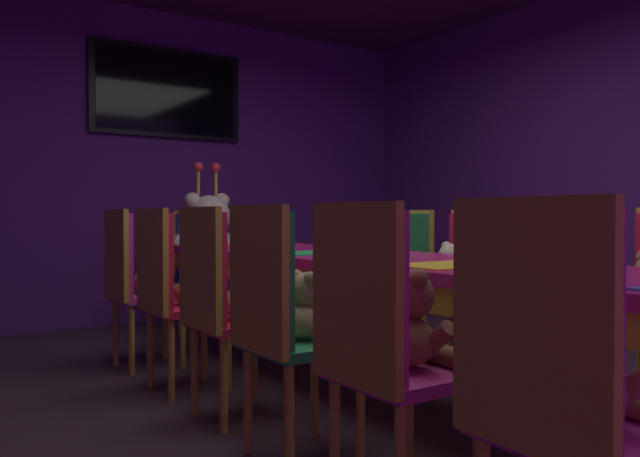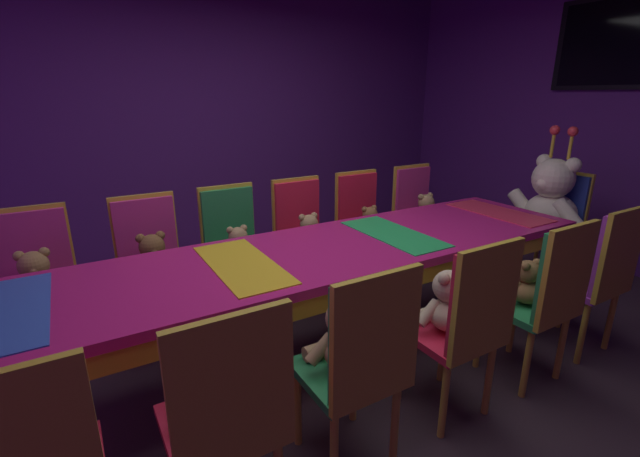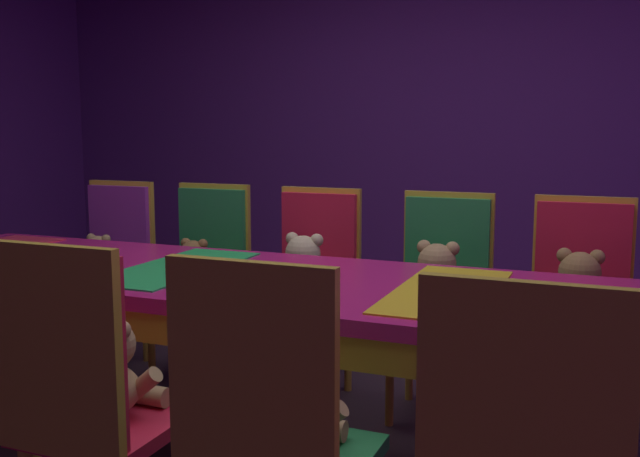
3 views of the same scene
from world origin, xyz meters
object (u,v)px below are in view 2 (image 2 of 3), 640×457
at_px(teddy_right_1, 215,383).
at_px(teddy_right_2, 343,338).
at_px(banquet_table, 325,261).
at_px(chair_right_5, 603,268).
at_px(chair_right_1, 228,408).
at_px(teddy_right_3, 447,304).
at_px(wall_tv, 636,40).
at_px(chair_left_2, 232,239).
at_px(teddy_left_2, 239,247).
at_px(teddy_left_5, 426,212).
at_px(teddy_left_0, 37,281).
at_px(chair_left_3, 301,228).
at_px(chair_right_2, 363,356).
at_px(teddy_left_1, 154,261).
at_px(chair_left_1, 150,254).
at_px(teddy_left_3, 309,234).
at_px(chair_left_5, 415,208).
at_px(king_teddy_bear, 549,201).
at_px(chair_left_0, 38,272).
at_px(throne_chair, 558,216).
at_px(teddy_left_4, 370,224).
at_px(chair_right_4, 549,290).
at_px(chair_left_4, 360,217).
at_px(teddy_right_4, 525,284).
at_px(chair_right_3, 470,317).

height_order(teddy_right_1, teddy_right_2, same).
bearing_deg(banquet_table, chair_right_5, 60.64).
bearing_deg(chair_right_1, teddy_right_3, -82.22).
distance_m(chair_right_1, wall_tv, 4.35).
distance_m(chair_left_2, wall_tv, 3.79).
distance_m(teddy_left_2, teddy_left_5, 1.79).
distance_m(teddy_left_0, chair_right_5, 3.35).
relative_size(chair_left_3, teddy_right_3, 2.81).
height_order(chair_left_2, chair_right_2, same).
bearing_deg(chair_right_2, teddy_left_0, 37.28).
xyz_separation_m(chair_right_1, teddy_right_1, (-0.15, -0.00, 0.00)).
distance_m(teddy_left_1, teddy_right_2, 1.48).
relative_size(chair_left_1, teddy_left_2, 3.44).
distance_m(teddy_left_3, chair_left_5, 1.24).
relative_size(chair_right_2, king_teddy_bear, 1.08).
xyz_separation_m(chair_left_0, chair_right_1, (1.70, 0.60, 0.00)).
height_order(chair_right_2, teddy_right_3, chair_right_2).
height_order(teddy_left_2, throne_chair, throne_chair).
height_order(teddy_right_3, king_teddy_bear, king_teddy_bear).
distance_m(chair_left_1, teddy_left_4, 1.74).
xyz_separation_m(chair_left_2, chair_left_3, (0.01, 0.57, 0.00)).
height_order(teddy_left_4, chair_right_4, chair_right_4).
distance_m(chair_left_0, chair_right_2, 2.05).
relative_size(chair_left_4, teddy_left_5, 3.12).
height_order(chair_left_0, chair_right_4, same).
height_order(chair_left_0, chair_left_3, same).
bearing_deg(teddy_left_5, teddy_left_1, -89.44).
bearing_deg(chair_left_3, teddy_left_3, -0.00).
xyz_separation_m(teddy_left_3, teddy_left_4, (-0.01, 0.59, -0.01)).
bearing_deg(teddy_right_3, wall_tv, -76.18).
relative_size(chair_left_3, teddy_right_4, 3.49).
distance_m(chair_left_3, teddy_right_1, 1.94).
height_order(teddy_left_0, chair_left_2, chair_left_2).
relative_size(chair_left_1, teddy_right_2, 2.80).
height_order(teddy_left_0, chair_left_5, chair_left_5).
relative_size(chair_left_4, teddy_right_4, 3.49).
height_order(teddy_left_2, chair_right_3, chair_right_3).
xyz_separation_m(chair_left_1, chair_right_4, (1.69, 1.77, 0.00)).
bearing_deg(chair_right_4, teddy_left_5, -20.88).
distance_m(chair_left_2, chair_left_3, 0.57).
distance_m(banquet_table, teddy_right_4, 1.16).
height_order(teddy_left_2, teddy_right_2, teddy_right_2).
xyz_separation_m(chair_right_4, chair_right_5, (-0.02, 0.57, 0.00)).
bearing_deg(teddy_right_4, chair_right_2, 95.85).
xyz_separation_m(teddy_left_5, teddy_right_2, (1.40, -1.83, 0.01)).
xyz_separation_m(throne_chair, wall_tv, (0.00, 0.73, 1.45)).
relative_size(chair_right_3, teddy_right_4, 3.49).
bearing_deg(teddy_left_4, chair_left_5, 102.96).
height_order(teddy_left_5, chair_right_4, chair_right_4).
bearing_deg(teddy_right_4, chair_left_3, 22.11).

